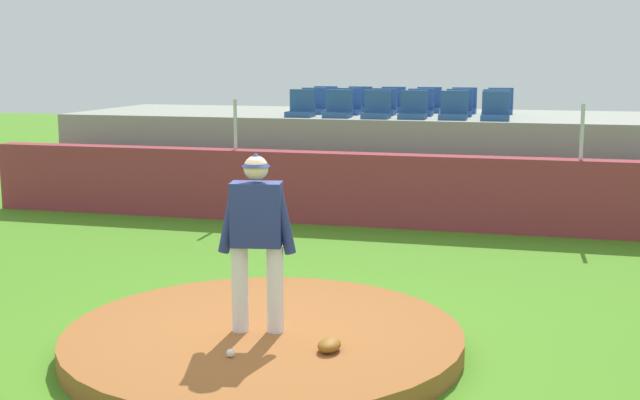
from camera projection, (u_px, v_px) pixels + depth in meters
The scene contains 27 objects.
ground_plane at pixel (264, 349), 7.93m from camera, with size 60.00×60.00×0.00m, color #46821E.
pitchers_mound at pixel (264, 339), 7.91m from camera, with size 3.82×3.82×0.20m, color #9A582A.
pitcher at pixel (257, 229), 7.67m from camera, with size 0.74×0.33×1.71m.
baseball at pixel (231, 353), 7.15m from camera, with size 0.07×0.07×0.07m, color white.
fielding_glove at pixel (329, 345), 7.29m from camera, with size 0.30×0.20×0.11m, color brown.
brick_barrier at pixel (381, 190), 13.68m from camera, with size 14.23×0.40×1.21m, color #92323B.
fence_post_left at pixel (235, 124), 14.13m from camera, with size 0.06×0.06×0.87m, color silver.
fence_post_right at pixel (582, 132), 12.72m from camera, with size 0.06×0.06×0.87m, color silver.
bleacher_platform at pixel (405, 157), 16.16m from camera, with size 12.95×3.69×1.70m, color gray.
stadium_chair_0 at pixel (301, 108), 15.18m from camera, with size 0.48×0.44×0.50m.
stadium_chair_1 at pixel (339, 109), 15.01m from camera, with size 0.48×0.44×0.50m.
stadium_chair_2 at pixel (377, 110), 14.78m from camera, with size 0.48×0.44×0.50m.
stadium_chair_3 at pixel (413, 110), 14.66m from camera, with size 0.48×0.44×0.50m.
stadium_chair_4 at pixel (454, 111), 14.49m from camera, with size 0.48×0.44×0.50m.
stadium_chair_5 at pixel (496, 111), 14.30m from camera, with size 0.48×0.44×0.50m.
stadium_chair_6 at pixel (313, 106), 16.01m from camera, with size 0.48×0.44×0.50m.
stadium_chair_7 at pixel (348, 106), 15.82m from camera, with size 0.48×0.44×0.50m.
stadium_chair_8 at pixel (383, 107), 15.68m from camera, with size 0.48×0.44×0.50m.
stadium_chair_9 at pixel (420, 107), 15.48m from camera, with size 0.48×0.44×0.50m.
stadium_chair_10 at pixel (459, 108), 15.33m from camera, with size 0.48×0.44×0.50m.
stadium_chair_11 at pixel (496, 108), 15.13m from camera, with size 0.48×0.44×0.50m.
stadium_chair_12 at pixel (325, 103), 16.85m from camera, with size 0.48×0.44×0.50m.
stadium_chair_13 at pixel (359, 104), 16.71m from camera, with size 0.48×0.44×0.50m.
stadium_chair_14 at pixel (393, 104), 16.53m from camera, with size 0.48×0.44×0.50m.
stadium_chair_15 at pixel (429, 105), 16.37m from camera, with size 0.48×0.44×0.50m.
stadium_chair_16 at pixel (464, 105), 16.16m from camera, with size 0.48×0.44×0.50m.
stadium_chair_17 at pixel (500, 106), 15.98m from camera, with size 0.48×0.44×0.50m.
Camera 1 is at (2.43, -7.19, 2.75)m, focal length 46.29 mm.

